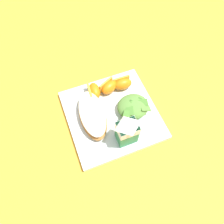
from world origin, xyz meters
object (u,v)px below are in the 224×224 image
orange_wedge_rear (94,91)px  milk_carton (127,131)px  green_salad_pile (133,106)px  orange_wedge_middle (109,87)px  white_plate (112,115)px  cheesy_pizza_bread (92,115)px  orange_wedge_front (123,84)px

orange_wedge_rear → milk_carton: bearing=101.2°
green_salad_pile → orange_wedge_middle: green_salad_pile is taller
green_salad_pile → orange_wedge_middle: size_ratio=1.48×
green_salad_pile → orange_wedge_rear: (0.10, -0.10, -0.00)m
white_plate → orange_wedge_rear: bearing=-72.4°
white_plate → cheesy_pizza_bread: cheesy_pizza_bread is taller
orange_wedge_middle → orange_wedge_front: bearing=174.7°
cheesy_pizza_bread → milk_carton: size_ratio=1.59×
white_plate → green_salad_pile: green_salad_pile is taller
orange_wedge_rear → white_plate: bearing=107.6°
milk_carton → orange_wedge_rear: size_ratio=1.75×
green_salad_pile → milk_carton: 0.11m
green_salad_pile → milk_carton: milk_carton is taller
green_salad_pile → white_plate: bearing=-9.3°
green_salad_pile → orange_wedge_middle: (0.04, -0.10, -0.00)m
milk_carton → orange_wedge_middle: 0.19m
orange_wedge_middle → orange_wedge_rear: size_ratio=1.11×
white_plate → milk_carton: 0.12m
orange_wedge_middle → orange_wedge_rear: 0.05m
orange_wedge_front → orange_wedge_rear: same height
orange_wedge_middle → green_salad_pile: bearing=114.2°
milk_carton → orange_wedge_front: bearing=-109.5°
cheesy_pizza_bread → orange_wedge_front: orange_wedge_front is taller
orange_wedge_front → orange_wedge_middle: (0.05, -0.00, 0.00)m
white_plate → green_salad_pile: size_ratio=2.72×
cheesy_pizza_bread → orange_wedge_rear: 0.09m
orange_wedge_front → white_plate: bearing=49.2°
milk_carton → orange_wedge_rear: bearing=-78.8°
white_plate → cheesy_pizza_bread: size_ratio=1.60×
cheesy_pizza_bread → orange_wedge_middle: bearing=-137.1°
cheesy_pizza_bread → milk_carton: 0.13m
white_plate → green_salad_pile: (-0.07, 0.01, 0.03)m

